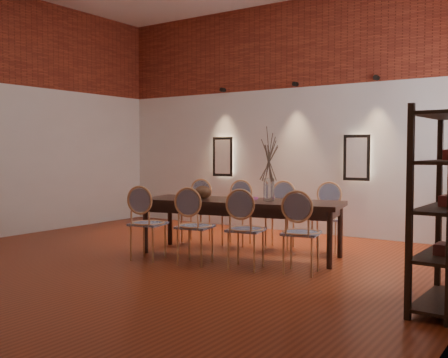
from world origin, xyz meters
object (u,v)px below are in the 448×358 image
Objects in this scene: chair_near_b at (195,226)px; chair_far_b at (236,214)px; chair_far_c at (280,216)px; bowl at (203,192)px; shelving_rack at (444,209)px; chair_far_a at (196,212)px; dining_table at (241,228)px; book at (247,198)px; chair_near_c at (246,229)px; chair_near_a at (148,223)px; vase at (269,190)px; chair_near_d at (301,233)px; chair_far_d at (326,218)px.

chair_near_b is 1.00× the size of chair_far_b.
bowl is at bearing 41.01° from chair_far_c.
chair_far_b is 0.52× the size of shelving_rack.
dining_table is at bearing 144.80° from chair_far_a.
chair_far_c reaches higher than book.
chair_near_c and chair_far_c have the same top height.
chair_near_c and chair_far_b have the same top height.
chair_near_b is at bearing 0.00° from chair_near_a.
chair_far_b is at bearing 115.29° from dining_table.
chair_far_b reaches higher than dining_table.
chair_far_c reaches higher than bowl.
dining_table is at bearing 64.71° from chair_near_b.
chair_near_a is 1.00× the size of chair_near_c.
vase is at bearing 135.72° from chair_far_b.
shelving_rack reaches higher than chair_near_b.
chair_near_c is at bearing -83.03° from vase.
chair_near_c is at bearing 90.00° from chair_far_c.
chair_near_d is 1.00× the size of chair_far_c.
chair_near_b is 3.13× the size of vase.
chair_near_b and chair_far_c have the same top height.
chair_near_b is at bearing 90.00° from chair_far_b.
chair_near_c is (1.32, 0.27, 0.00)m from chair_near_a.
shelving_rack is at bearing -25.06° from vase.
shelving_rack is at bearing -13.73° from chair_near_a.
chair_near_b reaches higher than book.
chair_far_c is at bearing 64.71° from chair_near_b.
chair_near_d and chair_far_c have the same top height.
chair_far_c is 1.00× the size of chair_far_d.
chair_near_d is 0.52× the size of shelving_rack.
chair_far_c is 0.83m from vase.
chair_near_c is 3.13× the size of vase.
chair_far_d is 3.62× the size of book.
chair_near_c is 1.00× the size of chair_far_a.
chair_far_a is 1.00× the size of chair_far_d.
chair_far_d is at bearing 46.62° from chair_near_b.
chair_near_c is 1.43m from chair_far_c.
chair_far_b is 1.11m from vase.
book is at bearing 170.37° from vase.
book is (-0.46, 0.77, 0.30)m from chair_near_c.
vase is (0.39, 0.08, 0.53)m from dining_table.
chair_far_c is (0.66, 0.14, 0.00)m from chair_far_b.
chair_near_a is 1.38m from book.
chair_near_b and chair_far_d have the same top height.
chair_near_c is 1.00× the size of chair_far_b.
chair_far_a is at bearing -0.00° from chair_far_c.
chair_far_d is (1.69, 1.80, 0.00)m from chair_near_a.
chair_far_c is (-0.95, 1.26, 0.00)m from chair_near_d.
chair_near_d is 1.04m from vase.
chair_near_a is 1.00× the size of chair_far_d.
chair_near_b is at bearing -61.35° from bowl.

